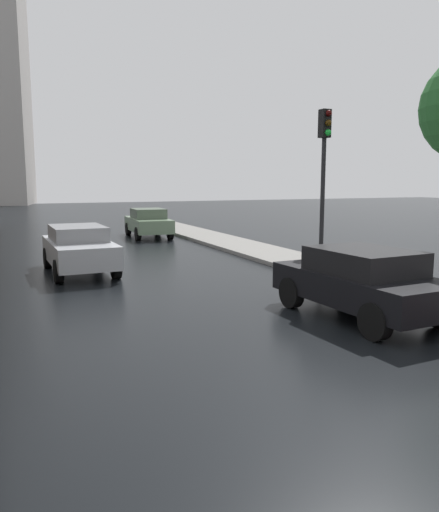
# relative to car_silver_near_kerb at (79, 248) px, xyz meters

# --- Properties ---
(ground) EXTENTS (120.00, 120.00, 0.00)m
(ground) POSITION_rel_car_silver_near_kerb_xyz_m (1.87, -10.99, -0.75)
(ground) COLOR black
(car_silver_near_kerb) EXTENTS (1.88, 4.06, 1.41)m
(car_silver_near_kerb) POSITION_rel_car_silver_near_kerb_xyz_m (0.00, 0.00, 0.00)
(car_silver_near_kerb) COLOR #B2B5BA
(car_silver_near_kerb) RESTS_ON ground
(car_green_mid_road) EXTENTS (1.93, 4.07, 1.41)m
(car_green_mid_road) POSITION_rel_car_silver_near_kerb_xyz_m (4.45, 8.57, -0.03)
(car_green_mid_road) COLOR slate
(car_green_mid_road) RESTS_ON ground
(car_black_behind_camera) EXTENTS (2.05, 3.96, 1.41)m
(car_black_behind_camera) POSITION_rel_car_silver_near_kerb_xyz_m (4.57, -7.40, -0.00)
(car_black_behind_camera) COLOR black
(car_black_behind_camera) RESTS_ON ground
(traffic_light) EXTENTS (0.26, 0.39, 4.52)m
(traffic_light) POSITION_rel_car_silver_near_kerb_xyz_m (6.10, -3.74, 2.51)
(traffic_light) COLOR black
(traffic_light) RESTS_ON sidewalk_strip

